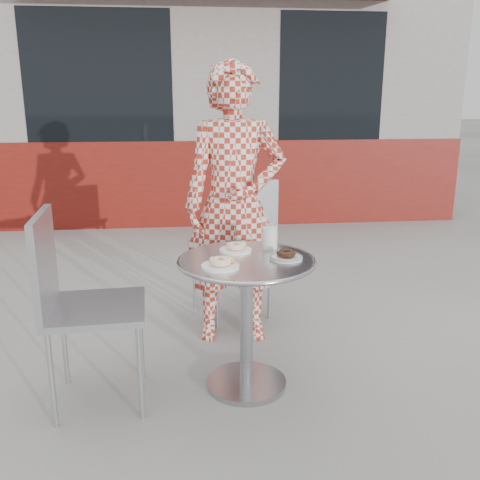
{
  "coord_description": "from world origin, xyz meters",
  "views": [
    {
      "loc": [
        -0.31,
        -2.58,
        1.51
      ],
      "look_at": [
        -0.03,
        0.08,
        0.78
      ],
      "focal_mm": 40.0,
      "sensor_mm": 36.0,
      "label": 1
    }
  ],
  "objects": [
    {
      "name": "plate_checker",
      "position": [
        0.19,
        -0.04,
        0.73
      ],
      "size": [
        0.17,
        0.17,
        0.04
      ],
      "rotation": [
        0.0,
        0.0,
        -0.3
      ],
      "color": "white",
      "rests_on": "bistro_table"
    },
    {
      "name": "bistro_table",
      "position": [
        -0.01,
        -0.03,
        0.54
      ],
      "size": [
        0.71,
        0.71,
        0.71
      ],
      "rotation": [
        0.0,
        0.0,
        -0.14
      ],
      "color": "#B2B2B7",
      "rests_on": "ground"
    },
    {
      "name": "plate_far",
      "position": [
        -0.04,
        0.12,
        0.73
      ],
      "size": [
        0.17,
        0.17,
        0.05
      ],
      "rotation": [
        0.0,
        0.0,
        0.27
      ],
      "color": "white",
      "rests_on": "bistro_table"
    },
    {
      "name": "plate_near",
      "position": [
        -0.14,
        -0.15,
        0.73
      ],
      "size": [
        0.18,
        0.18,
        0.05
      ],
      "rotation": [
        0.0,
        0.0,
        0.01
      ],
      "color": "white",
      "rests_on": "bistro_table"
    },
    {
      "name": "chair_left",
      "position": [
        -0.77,
        -0.09,
        0.3
      ],
      "size": [
        0.5,
        0.5,
        0.99
      ],
      "rotation": [
        0.0,
        0.0,
        1.63
      ],
      "color": "#A7A9AE",
      "rests_on": "ground"
    },
    {
      "name": "ground",
      "position": [
        0.0,
        0.0,
        0.0
      ],
      "size": [
        60.0,
        60.0,
        0.0
      ],
      "primitive_type": "plane",
      "color": "#9D9A96",
      "rests_on": "ground"
    },
    {
      "name": "chair_far",
      "position": [
        0.01,
        0.95,
        0.3
      ],
      "size": [
        0.6,
        0.6,
        0.98
      ],
      "rotation": [
        0.0,
        0.0,
        3.5
      ],
      "color": "#A7A9AE",
      "rests_on": "ground"
    },
    {
      "name": "storefront",
      "position": [
        -0.0,
        5.56,
        1.49
      ],
      "size": [
        6.02,
        4.55,
        3.0
      ],
      "color": "gray",
      "rests_on": "ground"
    },
    {
      "name": "seated_person",
      "position": [
        -0.0,
        0.61,
        0.86
      ],
      "size": [
        0.63,
        0.42,
        1.71
      ],
      "primitive_type": "imported",
      "rotation": [
        0.0,
        0.0,
        -0.02
      ],
      "color": "#A42819",
      "rests_on": "ground"
    },
    {
      "name": "milk_cup",
      "position": [
        0.14,
        0.16,
        0.78
      ],
      "size": [
        0.09,
        0.09,
        0.14
      ],
      "rotation": [
        0.0,
        0.0,
        0.04
      ],
      "color": "white",
      "rests_on": "bistro_table"
    }
  ]
}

